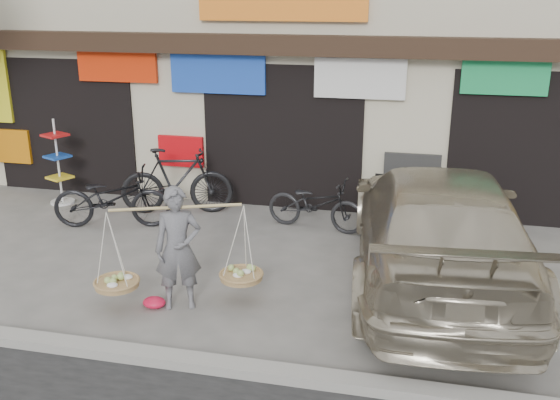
% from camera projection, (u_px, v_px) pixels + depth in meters
% --- Properties ---
extents(ground, '(70.00, 70.00, 0.00)m').
position_uv_depth(ground, '(228.00, 286.00, 8.81)').
color(ground, slate).
rests_on(ground, ground).
extents(kerb, '(70.00, 0.25, 0.12)m').
position_uv_depth(kerb, '(175.00, 359.00, 6.94)').
color(kerb, gray).
rests_on(kerb, ground).
extents(shophouse_block, '(14.00, 6.32, 7.00)m').
position_uv_depth(shophouse_block, '(312.00, 15.00, 13.63)').
color(shophouse_block, '#C0B79B').
rests_on(shophouse_block, ground).
extents(street_vendor, '(2.06, 1.13, 1.64)m').
position_uv_depth(street_vendor, '(178.00, 253.00, 8.00)').
color(street_vendor, slate).
rests_on(street_vendor, ground).
extents(bike_0, '(2.14, 1.18, 1.06)m').
position_uv_depth(bike_0, '(112.00, 198.00, 10.85)').
color(bike_0, black).
rests_on(bike_0, ground).
extents(bike_1, '(2.15, 1.10, 1.25)m').
position_uv_depth(bike_1, '(177.00, 181.00, 11.49)').
color(bike_1, black).
rests_on(bike_1, ground).
extents(bike_2, '(1.83, 0.91, 0.92)m').
position_uv_depth(bike_2, '(316.00, 204.00, 10.76)').
color(bike_2, black).
rests_on(bike_2, ground).
extents(suv, '(2.80, 5.89, 1.66)m').
position_uv_depth(suv, '(437.00, 225.00, 8.77)').
color(suv, '#B2A78F').
rests_on(suv, ground).
extents(display_rack, '(0.52, 0.52, 1.67)m').
position_uv_depth(display_rack, '(59.00, 170.00, 12.02)').
color(display_rack, silver).
rests_on(display_rack, ground).
extents(red_bag, '(0.31, 0.25, 0.14)m').
position_uv_depth(red_bag, '(154.00, 302.00, 8.19)').
color(red_bag, red).
rests_on(red_bag, ground).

